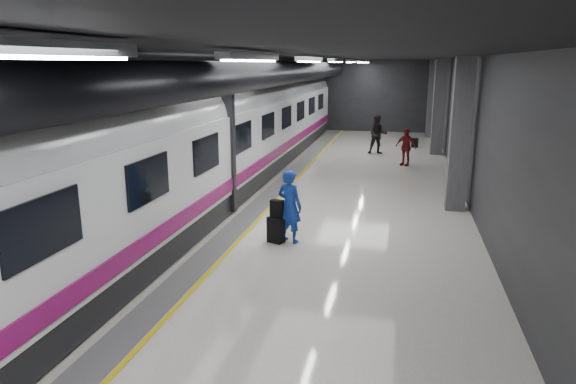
# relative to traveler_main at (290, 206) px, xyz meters

# --- Properties ---
(ground) EXTENTS (40.00, 40.00, 0.00)m
(ground) POSITION_rel_traveler_main_xyz_m (-0.30, 1.93, -0.91)
(ground) COLOR silver
(ground) RESTS_ON ground
(platform_hall) EXTENTS (10.02, 40.02, 4.51)m
(platform_hall) POSITION_rel_traveler_main_xyz_m (-0.58, 2.89, 2.62)
(platform_hall) COLOR black
(platform_hall) RESTS_ON ground
(train) EXTENTS (3.05, 38.00, 4.05)m
(train) POSITION_rel_traveler_main_xyz_m (-3.55, 1.93, 1.16)
(train) COLOR black
(train) RESTS_ON ground
(traveler_main) EXTENTS (0.78, 0.65, 1.82)m
(traveler_main) POSITION_rel_traveler_main_xyz_m (0.00, 0.00, 0.00)
(traveler_main) COLOR blue
(traveler_main) RESTS_ON ground
(suitcase_main) EXTENTS (0.46, 0.38, 0.65)m
(suitcase_main) POSITION_rel_traveler_main_xyz_m (-0.32, -0.13, -0.59)
(suitcase_main) COLOR black
(suitcase_main) RESTS_ON ground
(shoulder_bag) EXTENTS (0.35, 0.23, 0.43)m
(shoulder_bag) POSITION_rel_traveler_main_xyz_m (-0.29, -0.10, -0.05)
(shoulder_bag) COLOR black
(shoulder_bag) RESTS_ON suitcase_main
(traveler_far_a) EXTENTS (1.03, 0.86, 1.90)m
(traveler_far_a) POSITION_rel_traveler_main_xyz_m (1.45, 13.37, 0.04)
(traveler_far_a) COLOR black
(traveler_far_a) RESTS_ON ground
(traveler_far_b) EXTENTS (1.02, 0.81, 1.62)m
(traveler_far_b) POSITION_rel_traveler_main_xyz_m (2.78, 10.66, -0.10)
(traveler_far_b) COLOR maroon
(traveler_far_b) RESTS_ON ground
(suitcase_far) EXTENTS (0.36, 0.26, 0.48)m
(suitcase_far) POSITION_rel_traveler_main_xyz_m (3.29, 15.80, -0.67)
(suitcase_far) COLOR black
(suitcase_far) RESTS_ON ground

